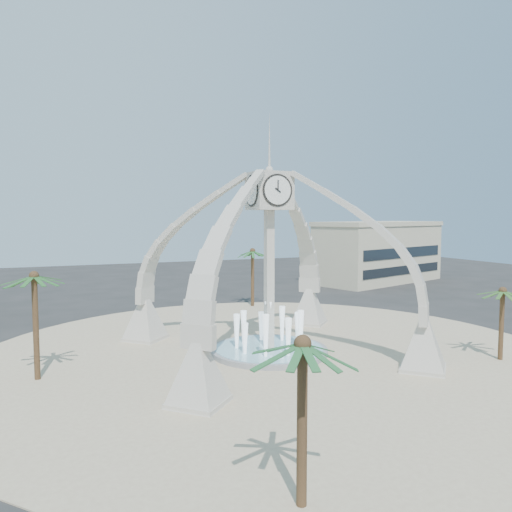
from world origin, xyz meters
name	(u,v)px	position (x,y,z in m)	size (l,w,h in m)	color
ground	(269,354)	(0.00, 0.00, 0.00)	(140.00, 140.00, 0.00)	#282828
plaza	(269,353)	(0.00, 0.00, 0.03)	(40.00, 40.00, 0.06)	#C6B693
clock_tower	(269,259)	(0.00, 0.00, 6.49)	(17.94, 17.94, 16.30)	beige
fountain	(269,350)	(0.00, 0.00, 0.29)	(8.00, 8.00, 3.62)	#959598
building_ne	(379,252)	(30.00, 28.00, 4.31)	(21.87, 14.17, 8.60)	beige
palm_east	(503,292)	(13.26, -7.30, 4.51)	(3.29, 3.29, 5.19)	brown
palm_west	(34,278)	(-14.50, 0.19, 5.91)	(3.95, 3.95, 6.67)	brown
palm_north	(253,252)	(5.85, 16.95, 5.71)	(4.13, 4.13, 6.48)	brown
palm_south	(303,346)	(-6.50, -16.79, 5.29)	(4.52, 4.52, 6.05)	brown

